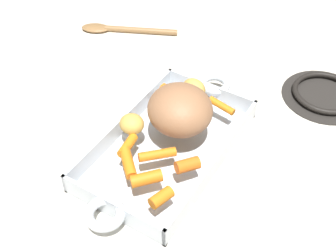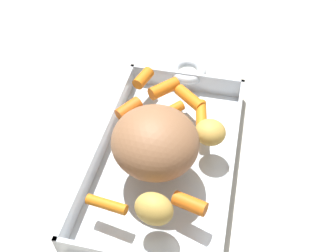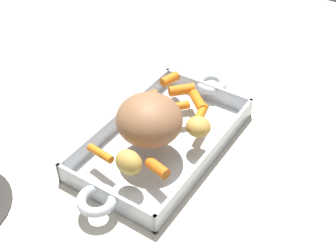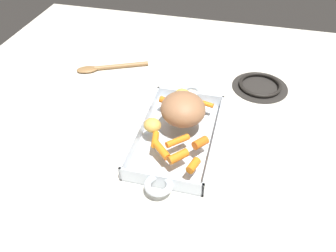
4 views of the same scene
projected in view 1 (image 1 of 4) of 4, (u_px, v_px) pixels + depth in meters
ground_plane at (168, 151)px, 0.84m from camera, size 1.63×1.63×0.00m
roasting_dish at (168, 146)px, 0.83m from camera, size 0.46×0.21×0.04m
pork_roast at (180, 110)px, 0.79m from camera, size 0.16×0.16×0.09m
baby_carrot_southwest at (161, 198)px, 0.69m from camera, size 0.05×0.03×0.02m
baby_carrot_northwest at (128, 163)px, 0.75m from camera, size 0.06×0.06×0.02m
baby_carrot_short at (157, 155)px, 0.76m from camera, size 0.06×0.06×0.02m
baby_carrot_northeast at (146, 178)px, 0.72m from camera, size 0.05×0.05×0.02m
baby_carrot_center_right at (187, 165)px, 0.74m from camera, size 0.05×0.04×0.03m
baby_carrot_center_left at (170, 93)px, 0.88m from camera, size 0.03×0.05×0.02m
baby_carrot_long at (128, 146)px, 0.78m from camera, size 0.06×0.03×0.02m
baby_carrot_southeast at (222, 106)px, 0.86m from camera, size 0.02×0.06×0.02m
potato_halved at (194, 89)px, 0.87m from camera, size 0.05×0.06×0.04m
potato_corner at (132, 124)px, 0.80m from camera, size 0.05×0.05×0.04m
stove_burner_rear at (325, 94)px, 0.95m from camera, size 0.19×0.19×0.02m
serving_spoon at (119, 29)px, 1.14m from camera, size 0.14×0.25×0.02m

